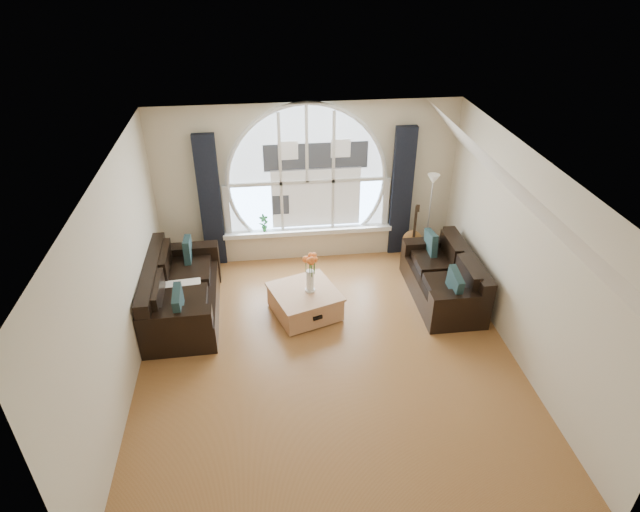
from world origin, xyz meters
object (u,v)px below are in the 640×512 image
Objects in this scene: vase_flowers at (310,268)px; sofa_right at (443,276)px; sofa_left at (183,291)px; floor_lamp at (429,219)px; coffee_chest at (305,301)px; guitar at (413,230)px; potted_plant at (264,223)px.

sofa_right is at bearing 4.48° from vase_flowers.
sofa_right is at bearing -2.12° from sofa_left.
floor_lamp is (4.01, 1.08, 0.40)m from sofa_left.
coffee_chest is at bearing 176.51° from vase_flowers.
sofa_right is 2.51× the size of vase_flowers.
vase_flowers is at bearing -22.25° from coffee_chest.
floor_lamp reaches higher than vase_flowers.
sofa_right is 1.66× the size of guitar.
sofa_right is at bearing -14.57° from coffee_chest.
floor_lamp is (2.22, 1.29, 0.58)m from coffee_chest.
sofa_right is at bearing -29.05° from potted_plant.
floor_lamp is 1.51× the size of guitar.
sofa_right is 2.12m from vase_flowers.
vase_flowers is 2.29× the size of potted_plant.
floor_lamp is 0.36m from guitar.
guitar is at bearing -5.23° from potted_plant.
guitar is at bearing 16.26° from sofa_left.
coffee_chest is 0.58m from vase_flowers.
floor_lamp is 5.24× the size of potted_plant.
sofa_right is 5.75× the size of potted_plant.
sofa_left is at bearing -164.93° from floor_lamp.
vase_flowers reaches higher than guitar.
floor_lamp is at bearing -7.59° from potted_plant.
coffee_chest is 2.99× the size of potted_plant.
potted_plant is (-0.62, 1.66, -0.09)m from vase_flowers.
coffee_chest is 0.57× the size of floor_lamp.
coffee_chest is 1.31× the size of vase_flowers.
floor_lamp reaches higher than potted_plant.
floor_lamp is at bearing -16.46° from guitar.
vase_flowers is at bearing -7.89° from sofa_left.
guitar is 2.58m from potted_plant.
coffee_chest is at bearing -149.95° from floor_lamp.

